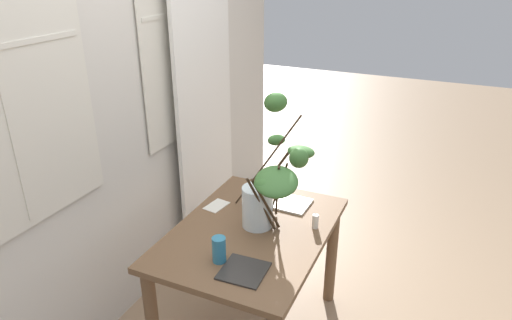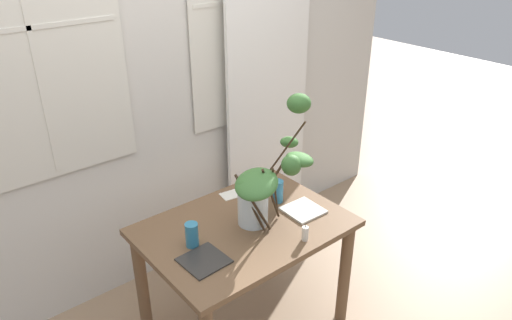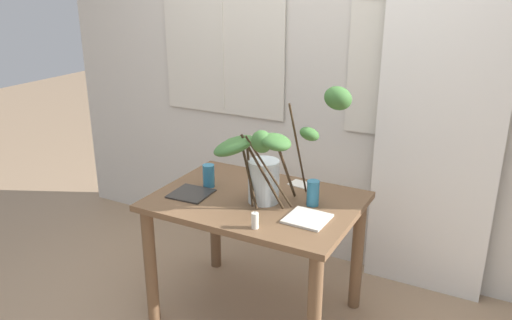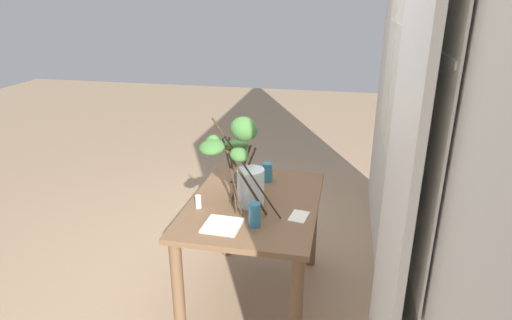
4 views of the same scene
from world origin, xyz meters
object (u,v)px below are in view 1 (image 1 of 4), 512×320
at_px(vase_with_branches, 270,180).
at_px(drinking_glass_blue_left, 219,250).
at_px(drinking_glass_blue_right, 263,192).
at_px(plate_square_left, 244,271).
at_px(pillar_candle, 315,221).
at_px(dining_table, 252,250).
at_px(plate_square_right, 292,204).

xyz_separation_m(vase_with_branches, drinking_glass_blue_left, (-0.42, 0.09, -0.20)).
relative_size(drinking_glass_blue_right, plate_square_left, 0.66).
bearing_deg(pillar_candle, plate_square_left, 159.37).
bearing_deg(dining_table, drinking_glass_blue_right, 12.38).
bearing_deg(plate_square_left, drinking_glass_blue_left, 79.72).
bearing_deg(drinking_glass_blue_left, drinking_glass_blue_right, 3.98).
relative_size(vase_with_branches, drinking_glass_blue_right, 5.16).
relative_size(vase_with_branches, drinking_glass_blue_left, 5.37).
height_order(drinking_glass_blue_right, plate_square_right, drinking_glass_blue_right).
xyz_separation_m(dining_table, vase_with_branches, (0.10, -0.06, 0.40)).
bearing_deg(plate_square_left, plate_square_right, 1.08).
bearing_deg(dining_table, plate_square_left, -160.90).
xyz_separation_m(drinking_glass_blue_right, plate_square_left, (-0.65, -0.19, -0.06)).
bearing_deg(drinking_glass_blue_left, plate_square_left, -100.28).
distance_m(vase_with_branches, drinking_glass_blue_left, 0.47).
distance_m(drinking_glass_blue_left, plate_square_left, 0.16).
bearing_deg(vase_with_branches, pillar_candle, -76.15).
relative_size(dining_table, pillar_candle, 11.91).
bearing_deg(drinking_glass_blue_left, pillar_candle, -34.82).
relative_size(plate_square_left, pillar_candle, 2.26).
relative_size(vase_with_branches, plate_square_left, 3.39).
distance_m(vase_with_branches, plate_square_left, 0.52).
height_order(dining_table, drinking_glass_blue_left, drinking_glass_blue_left).
height_order(dining_table, drinking_glass_blue_right, drinking_glass_blue_right).
relative_size(dining_table, drinking_glass_blue_right, 8.01).
bearing_deg(dining_table, vase_with_branches, -33.38).
height_order(vase_with_branches, plate_square_left, vase_with_branches).
bearing_deg(plate_square_right, drinking_glass_blue_right, 103.90).
relative_size(plate_square_left, plate_square_right, 1.03).
xyz_separation_m(drinking_glass_blue_right, pillar_candle, (-0.15, -0.38, -0.03)).
relative_size(vase_with_branches, pillar_candle, 7.67).
xyz_separation_m(vase_with_branches, plate_square_right, (0.25, -0.04, -0.26)).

